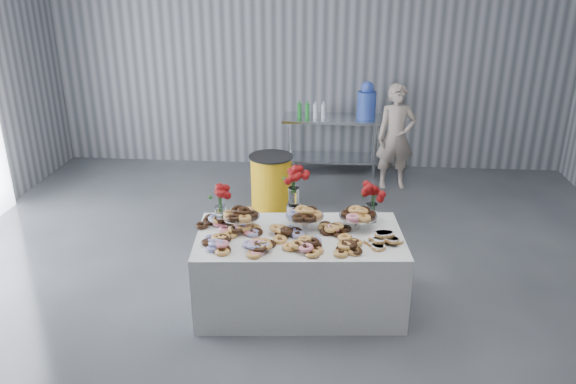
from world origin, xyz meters
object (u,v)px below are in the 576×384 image
at_px(display_table, 299,271).
at_px(prep_table, 332,135).
at_px(trash_barrel, 271,182).
at_px(water_jug, 367,102).
at_px(person, 396,137).

xyz_separation_m(display_table, prep_table, (0.26, 3.71, 0.24)).
xyz_separation_m(prep_table, trash_barrel, (-0.78, -1.44, -0.25)).
bearing_deg(water_jug, prep_table, 180.00).
distance_m(water_jug, person, 0.77).
height_order(water_jug, person, person).
distance_m(display_table, prep_table, 3.73).
height_order(prep_table, trash_barrel, prep_table).
relative_size(person, trash_barrel, 2.05).
xyz_separation_m(water_jug, trash_barrel, (-1.28, -1.44, -0.78)).
relative_size(water_jug, trash_barrel, 0.75).
height_order(prep_table, person, person).
bearing_deg(display_table, trash_barrel, 102.86).
xyz_separation_m(prep_table, person, (0.91, -0.51, 0.14)).
height_order(display_table, person, person).
distance_m(person, trash_barrel, 1.97).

